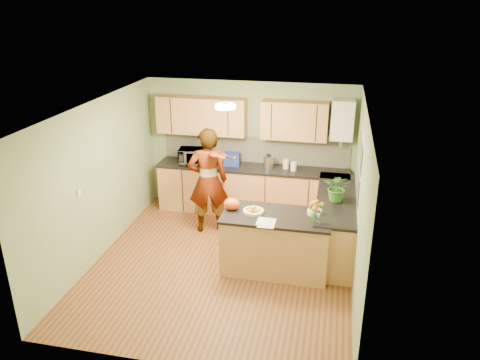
# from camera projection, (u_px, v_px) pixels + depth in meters

# --- Properties ---
(floor) EXTENTS (4.50, 4.50, 0.00)m
(floor) POSITION_uv_depth(u_px,v_px,m) (223.00, 263.00, 7.43)
(floor) COLOR brown
(floor) RESTS_ON ground
(ceiling) EXTENTS (4.00, 4.50, 0.02)m
(ceiling) POSITION_uv_depth(u_px,v_px,m) (220.00, 108.00, 6.50)
(ceiling) COLOR silver
(ceiling) RESTS_ON wall_back
(wall_back) EXTENTS (4.00, 0.02, 2.50)m
(wall_back) POSITION_uv_depth(u_px,v_px,m) (250.00, 146.00, 9.01)
(wall_back) COLOR gray
(wall_back) RESTS_ON floor
(wall_front) EXTENTS (4.00, 0.02, 2.50)m
(wall_front) POSITION_uv_depth(u_px,v_px,m) (170.00, 273.00, 4.92)
(wall_front) COLOR gray
(wall_front) RESTS_ON floor
(wall_left) EXTENTS (0.02, 4.50, 2.50)m
(wall_left) POSITION_uv_depth(u_px,v_px,m) (98.00, 181.00, 7.35)
(wall_left) COLOR gray
(wall_left) RESTS_ON floor
(wall_right) EXTENTS (0.02, 4.50, 2.50)m
(wall_right) POSITION_uv_depth(u_px,v_px,m) (359.00, 202.00, 6.58)
(wall_right) COLOR gray
(wall_right) RESTS_ON floor
(back_counter) EXTENTS (3.64, 0.62, 0.94)m
(back_counter) POSITION_uv_depth(u_px,v_px,m) (252.00, 190.00, 9.00)
(back_counter) COLOR #BF7F4C
(back_counter) RESTS_ON floor
(right_counter) EXTENTS (0.62, 2.24, 0.94)m
(right_counter) POSITION_uv_depth(u_px,v_px,m) (335.00, 223.00, 7.70)
(right_counter) COLOR #BF7F4C
(right_counter) RESTS_ON floor
(splashback) EXTENTS (3.60, 0.02, 0.52)m
(splashback) POSITION_uv_depth(u_px,v_px,m) (255.00, 149.00, 8.99)
(splashback) COLOR beige
(splashback) RESTS_ON back_counter
(upper_cabinets) EXTENTS (3.20, 0.34, 0.70)m
(upper_cabinets) POSITION_uv_depth(u_px,v_px,m) (239.00, 117.00, 8.67)
(upper_cabinets) COLOR #BF7F4C
(upper_cabinets) RESTS_ON wall_back
(boiler) EXTENTS (0.40, 0.30, 0.86)m
(boiler) POSITION_uv_depth(u_px,v_px,m) (342.00, 120.00, 8.30)
(boiler) COLOR white
(boiler) RESTS_ON wall_back
(window_right) EXTENTS (0.01, 1.30, 1.05)m
(window_right) POSITION_uv_depth(u_px,v_px,m) (360.00, 168.00, 7.01)
(window_right) COLOR white
(window_right) RESTS_ON wall_right
(light_switch) EXTENTS (0.02, 0.09, 0.09)m
(light_switch) POSITION_uv_depth(u_px,v_px,m) (79.00, 192.00, 6.78)
(light_switch) COLOR white
(light_switch) RESTS_ON wall_left
(ceiling_lamp) EXTENTS (0.30, 0.30, 0.07)m
(ceiling_lamp) POSITION_uv_depth(u_px,v_px,m) (225.00, 106.00, 6.79)
(ceiling_lamp) COLOR #FFEABF
(ceiling_lamp) RESTS_ON ceiling
(peninsula_island) EXTENTS (1.62, 0.83, 0.93)m
(peninsula_island) POSITION_uv_depth(u_px,v_px,m) (276.00, 242.00, 7.11)
(peninsula_island) COLOR #BF7F4C
(peninsula_island) RESTS_ON floor
(fruit_dish) EXTENTS (0.31, 0.31, 0.11)m
(fruit_dish) POSITION_uv_depth(u_px,v_px,m) (253.00, 210.00, 6.99)
(fruit_dish) COLOR beige
(fruit_dish) RESTS_ON peninsula_island
(orange_bowl) EXTENTS (0.22, 0.22, 0.13)m
(orange_bowl) POSITION_uv_depth(u_px,v_px,m) (315.00, 211.00, 6.95)
(orange_bowl) COLOR beige
(orange_bowl) RESTS_ON peninsula_island
(flower_vase) EXTENTS (0.23, 0.23, 0.42)m
(flower_vase) POSITION_uv_depth(u_px,v_px,m) (318.00, 206.00, 6.56)
(flower_vase) COLOR silver
(flower_vase) RESTS_ON peninsula_island
(orange_bag) EXTENTS (0.29, 0.26, 0.18)m
(orange_bag) POSITION_uv_depth(u_px,v_px,m) (232.00, 204.00, 7.08)
(orange_bag) COLOR #F14C13
(orange_bag) RESTS_ON peninsula_island
(papers) EXTENTS (0.24, 0.32, 0.01)m
(papers) POSITION_uv_depth(u_px,v_px,m) (267.00, 223.00, 6.68)
(papers) COLOR silver
(papers) RESTS_ON peninsula_island
(violinist) EXTENTS (0.81, 0.66, 1.90)m
(violinist) POSITION_uv_depth(u_px,v_px,m) (208.00, 181.00, 8.14)
(violinist) COLOR tan
(violinist) RESTS_ON floor
(violin) EXTENTS (0.69, 0.60, 0.17)m
(violin) POSITION_uv_depth(u_px,v_px,m) (215.00, 154.00, 7.69)
(violin) COLOR #4A1404
(violin) RESTS_ON violinist
(microwave) EXTENTS (0.57, 0.43, 0.29)m
(microwave) POSITION_uv_depth(u_px,v_px,m) (193.00, 156.00, 8.97)
(microwave) COLOR white
(microwave) RESTS_ON back_counter
(blue_box) EXTENTS (0.31, 0.24, 0.24)m
(blue_box) POSITION_uv_depth(u_px,v_px,m) (232.00, 159.00, 8.88)
(blue_box) COLOR navy
(blue_box) RESTS_ON back_counter
(kettle) EXTENTS (0.18, 0.18, 0.33)m
(kettle) POSITION_uv_depth(u_px,v_px,m) (268.00, 162.00, 8.70)
(kettle) COLOR #B2B1B6
(kettle) RESTS_ON back_counter
(jar_cream) EXTENTS (0.15, 0.15, 0.18)m
(jar_cream) POSITION_uv_depth(u_px,v_px,m) (286.00, 164.00, 8.72)
(jar_cream) COLOR beige
(jar_cream) RESTS_ON back_counter
(jar_white) EXTENTS (0.12, 0.12, 0.17)m
(jar_white) POSITION_uv_depth(u_px,v_px,m) (294.00, 166.00, 8.61)
(jar_white) COLOR white
(jar_white) RESTS_ON back_counter
(potted_plant) EXTENTS (0.49, 0.45, 0.46)m
(potted_plant) POSITION_uv_depth(u_px,v_px,m) (338.00, 188.00, 7.29)
(potted_plant) COLOR #367727
(potted_plant) RESTS_ON right_counter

